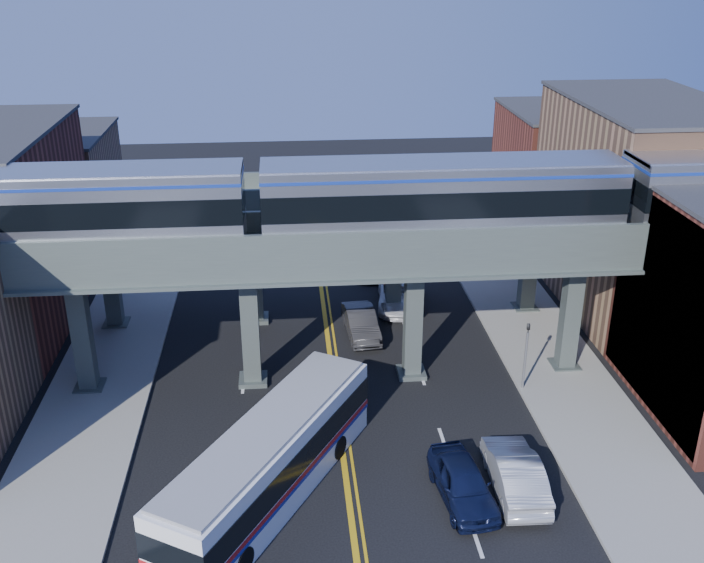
{
  "coord_description": "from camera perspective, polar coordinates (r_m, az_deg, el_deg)",
  "views": [
    {
      "loc": [
        -2.09,
        -26.35,
        20.22
      ],
      "look_at": [
        0.96,
        7.84,
        5.36
      ],
      "focal_mm": 40.0,
      "sensor_mm": 36.0,
      "label": 1
    }
  ],
  "objects": [
    {
      "name": "building_east_c",
      "position": [
        61.11,
        14.92,
        7.72
      ],
      "size": [
        8.0,
        10.0,
        9.0
      ],
      "primitive_type": "cube",
      "color": "brown",
      "rests_on": "ground"
    },
    {
      "name": "stop_sign",
      "position": [
        34.76,
        -0.37,
        -8.67
      ],
      "size": [
        0.76,
        0.09,
        2.63
      ],
      "color": "slate",
      "rests_on": "ground"
    },
    {
      "name": "sidewalk_east",
      "position": [
        43.72,
        13.69,
        -4.75
      ],
      "size": [
        5.0,
        70.0,
        0.16
      ],
      "primitive_type": "cube",
      "color": "gray",
      "rests_on": "ground"
    },
    {
      "name": "car_lane_d",
      "position": [
        52.43,
        1.17,
        1.67
      ],
      "size": [
        2.69,
        5.73,
        1.62
      ],
      "primitive_type": "imported",
      "rotation": [
        0.0,
        0.0,
        0.08
      ],
      "color": "#BABBBF",
      "rests_on": "ground"
    },
    {
      "name": "sidewalk_west",
      "position": [
        42.61,
        -17.29,
        -5.96
      ],
      "size": [
        5.0,
        70.0,
        0.16
      ],
      "primitive_type": "cube",
      "color": "gray",
      "rests_on": "ground"
    },
    {
      "name": "elevated_viaduct_far",
      "position": [
        43.63,
        -2.09,
        5.02
      ],
      "size": [
        52.0,
        3.6,
        7.4
      ],
      "color": "#3E4844",
      "rests_on": "ground"
    },
    {
      "name": "transit_bus",
      "position": [
        31.47,
        -6.01,
        -12.94
      ],
      "size": [
        8.67,
        12.01,
        3.18
      ],
      "rotation": [
        0.0,
        0.0,
        1.03
      ],
      "color": "white",
      "rests_on": "ground"
    },
    {
      "name": "ground",
      "position": [
        33.28,
        -0.46,
        -14.0
      ],
      "size": [
        120.0,
        120.0,
        0.0
      ],
      "primitive_type": "plane",
      "color": "black",
      "rests_on": "ground"
    },
    {
      "name": "car_lane_b",
      "position": [
        43.73,
        0.66,
        -3.03
      ],
      "size": [
        1.94,
        4.67,
        1.5
      ],
      "primitive_type": "imported",
      "rotation": [
        0.0,
        0.0,
        0.08
      ],
      "color": "#323234",
      "rests_on": "ground"
    },
    {
      "name": "traffic_signal",
      "position": [
        38.67,
        12.55,
        -4.81
      ],
      "size": [
        0.15,
        0.18,
        4.1
      ],
      "color": "slate",
      "rests_on": "ground"
    },
    {
      "name": "car_lane_c",
      "position": [
        47.25,
        3.45,
        -0.96
      ],
      "size": [
        3.16,
        5.71,
        1.51
      ],
      "primitive_type": "imported",
      "rotation": [
        0.0,
        0.0,
        -0.12
      ],
      "color": "white",
      "rests_on": "ground"
    },
    {
      "name": "car_lane_a",
      "position": [
        31.99,
        8.06,
        -14.26
      ],
      "size": [
        2.38,
        4.84,
        1.59
      ],
      "primitive_type": "imported",
      "rotation": [
        0.0,
        0.0,
        0.11
      ],
      "color": "#0D1433",
      "rests_on": "ground"
    },
    {
      "name": "transit_train",
      "position": [
        36.72,
        6.56,
        6.19
      ],
      "size": [
        51.56,
        3.24,
        3.78
      ],
      "color": "black",
      "rests_on": "elevated_viaduct_near"
    },
    {
      "name": "building_west_c",
      "position": [
        59.97,
        -20.89,
        6.17
      ],
      "size": [
        8.0,
        10.0,
        8.0
      ],
      "primitive_type": "cube",
      "color": "#92674B",
      "rests_on": "ground"
    },
    {
      "name": "mural_panel",
      "position": [
        37.91,
        21.5,
        -2.42
      ],
      "size": [
        0.1,
        9.5,
        9.5
      ],
      "primitive_type": "cube",
      "color": "teal",
      "rests_on": "ground"
    },
    {
      "name": "building_east_b",
      "position": [
        49.19,
        19.99,
        5.17
      ],
      "size": [
        8.0,
        14.0,
        12.0
      ],
      "primitive_type": "cube",
      "color": "#92674B",
      "rests_on": "ground"
    },
    {
      "name": "car_parked_curb",
      "position": [
        32.76,
        11.77,
        -13.45
      ],
      "size": [
        1.92,
        5.12,
        1.67
      ],
      "primitive_type": "imported",
      "rotation": [
        0.0,
        0.0,
        3.11
      ],
      "color": "#B0B2B5",
      "rests_on": "ground"
    },
    {
      "name": "elevated_viaduct_near",
      "position": [
        37.06,
        -1.5,
        1.62
      ],
      "size": [
        52.0,
        3.6,
        7.4
      ],
      "color": "#3E4844",
      "rests_on": "ground"
    }
  ]
}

